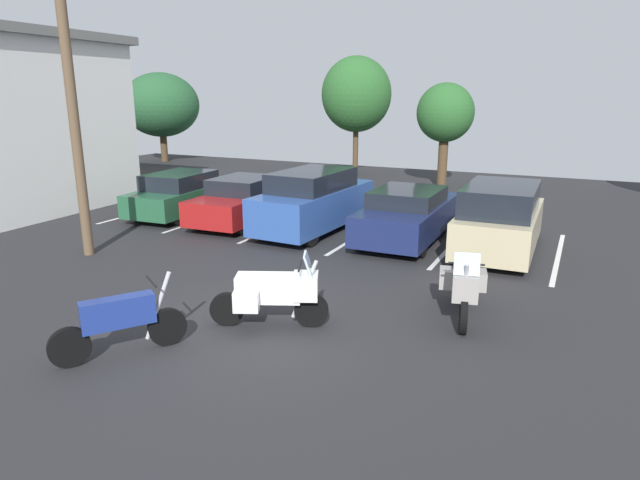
% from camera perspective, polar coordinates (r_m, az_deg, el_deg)
% --- Properties ---
extents(ground, '(44.00, 44.00, 0.10)m').
position_cam_1_polar(ground, '(10.16, -7.16, -9.25)').
color(ground, '#262628').
extents(motorcycle_touring, '(2.02, 1.28, 1.39)m').
position_cam_1_polar(motorcycle_touring, '(9.92, -4.82, -5.39)').
color(motorcycle_touring, black).
rests_on(motorcycle_touring, ground).
extents(motorcycle_second, '(1.30, 1.86, 1.29)m').
position_cam_1_polar(motorcycle_second, '(9.41, -20.06, -7.95)').
color(motorcycle_second, black).
rests_on(motorcycle_second, ground).
extents(motorcycle_third, '(1.00, 2.19, 1.46)m').
position_cam_1_polar(motorcycle_third, '(10.55, 14.68, -4.44)').
color(motorcycle_third, black).
rests_on(motorcycle_third, ground).
extents(parking_stripes, '(13.77, 5.02, 0.01)m').
position_cam_1_polar(parking_stripes, '(17.04, 0.04, 1.13)').
color(parking_stripes, silver).
rests_on(parking_stripes, ground).
extents(car_green, '(2.12, 4.97, 1.48)m').
position_cam_1_polar(car_green, '(19.73, -13.81, 4.74)').
color(car_green, '#235638').
rests_on(car_green, ground).
extents(car_red, '(2.04, 4.78, 1.48)m').
position_cam_1_polar(car_red, '(18.11, -7.68, 4.14)').
color(car_red, maroon).
rests_on(car_red, ground).
extents(car_blue, '(2.04, 4.92, 1.87)m').
position_cam_1_polar(car_blue, '(16.68, -0.64, 4.07)').
color(car_blue, '#2D519E').
rests_on(car_blue, ground).
extents(car_navy, '(1.96, 4.86, 1.49)m').
position_cam_1_polar(car_navy, '(15.94, 9.15, 2.66)').
color(car_navy, navy).
rests_on(car_navy, ground).
extents(car_champagne, '(1.94, 4.41, 1.84)m').
position_cam_1_polar(car_champagne, '(15.12, 18.18, 2.08)').
color(car_champagne, '#C1B289').
rests_on(car_champagne, ground).
extents(utility_pole, '(0.89, 1.67, 7.18)m').
position_cam_1_polar(utility_pole, '(15.11, -24.31, 12.40)').
color(utility_pole, brown).
rests_on(utility_pole, ground).
extents(tree_center, '(4.54, 4.54, 5.27)m').
position_cam_1_polar(tree_center, '(35.25, -16.19, 13.31)').
color(tree_center, '#4C3823').
rests_on(tree_center, ground).
extents(tree_center_right, '(2.46, 2.46, 4.53)m').
position_cam_1_polar(tree_center_right, '(24.84, 12.89, 12.66)').
color(tree_center_right, '#4C3823').
rests_on(tree_center_right, ground).
extents(tree_center_left, '(3.53, 3.53, 5.89)m').
position_cam_1_polar(tree_center_left, '(28.77, 3.80, 14.84)').
color(tree_center_left, '#4C3823').
rests_on(tree_center_left, ground).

